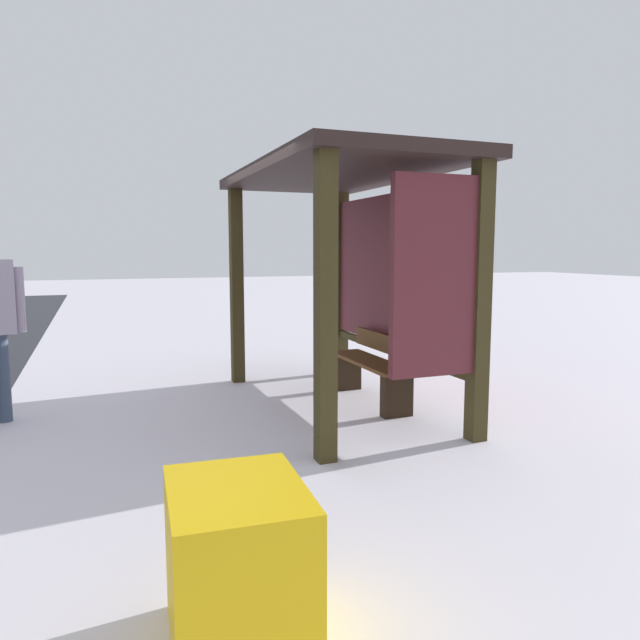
{
  "coord_description": "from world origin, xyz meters",
  "views": [
    {
      "loc": [
        5.65,
        -2.36,
        1.67
      ],
      "look_at": [
        0.2,
        -0.25,
        0.96
      ],
      "focal_mm": 32.62,
      "sensor_mm": 36.0,
      "label": 1
    }
  ],
  "objects": [
    {
      "name": "ground_plane",
      "position": [
        0.0,
        0.0,
        0.0
      ],
      "size": [
        60.0,
        60.0,
        0.0
      ],
      "primitive_type": "plane",
      "color": "silver"
    },
    {
      "name": "grit_bin",
      "position": [
        3.38,
        -1.85,
        0.35
      ],
      "size": [
        0.73,
        0.6,
        0.69
      ],
      "primitive_type": "cube",
      "rotation": [
        0.0,
        0.0,
        -0.06
      ],
      "color": "yellow",
      "rests_on": "ground"
    },
    {
      "name": "bench_left_inside",
      "position": [
        0.0,
        0.44,
        0.36
      ],
      "size": [
        1.43,
        0.37,
        0.75
      ],
      "color": "#583719",
      "rests_on": "ground"
    },
    {
      "name": "bus_shelter",
      "position": [
        0.11,
        0.22,
        1.9
      ],
      "size": [
        3.33,
        1.74,
        2.53
      ],
      "color": "#362F17",
      "rests_on": "ground"
    }
  ]
}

